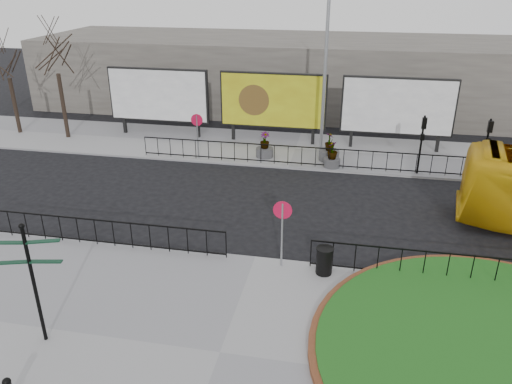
% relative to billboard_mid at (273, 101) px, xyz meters
% --- Properties ---
extents(ground, '(90.00, 90.00, 0.00)m').
position_rel_billboard_mid_xyz_m(ground, '(1.50, -12.97, -2.60)').
color(ground, black).
rests_on(ground, ground).
extents(pavement_near, '(30.00, 10.00, 0.12)m').
position_rel_billboard_mid_xyz_m(pavement_near, '(1.50, -17.97, -2.54)').
color(pavement_near, gray).
rests_on(pavement_near, ground).
extents(pavement_far, '(44.00, 6.00, 0.12)m').
position_rel_billboard_mid_xyz_m(pavement_far, '(1.50, -0.97, -2.54)').
color(pavement_far, gray).
rests_on(pavement_far, ground).
extents(brick_edge, '(10.40, 10.40, 0.18)m').
position_rel_billboard_mid_xyz_m(brick_edge, '(9.00, -16.97, -2.39)').
color(brick_edge, brown).
rests_on(brick_edge, pavement_near).
extents(grass_lawn, '(10.00, 10.00, 0.22)m').
position_rel_billboard_mid_xyz_m(grass_lawn, '(9.00, -16.97, -2.37)').
color(grass_lawn, '#144813').
rests_on(grass_lawn, pavement_near).
extents(railing_near_left, '(10.00, 0.10, 1.10)m').
position_rel_billboard_mid_xyz_m(railing_near_left, '(-4.50, -13.27, -1.93)').
color(railing_near_left, black).
rests_on(railing_near_left, pavement_near).
extents(railing_near_right, '(9.00, 0.10, 1.10)m').
position_rel_billboard_mid_xyz_m(railing_near_right, '(8.00, -13.27, -1.93)').
color(railing_near_right, black).
rests_on(railing_near_right, pavement_near).
extents(railing_far, '(18.00, 0.10, 1.10)m').
position_rel_billboard_mid_xyz_m(railing_far, '(2.50, -3.67, -1.93)').
color(railing_far, black).
rests_on(railing_far, pavement_far).
extents(speed_sign_far, '(0.64, 0.07, 2.47)m').
position_rel_billboard_mid_xyz_m(speed_sign_far, '(-3.50, -3.57, -0.68)').
color(speed_sign_far, gray).
rests_on(speed_sign_far, pavement_far).
extents(speed_sign_near, '(0.64, 0.07, 2.47)m').
position_rel_billboard_mid_xyz_m(speed_sign_near, '(2.50, -13.37, -0.68)').
color(speed_sign_near, gray).
rests_on(speed_sign_near, pavement_near).
extents(billboard_left, '(6.20, 0.31, 4.10)m').
position_rel_billboard_mid_xyz_m(billboard_left, '(-7.00, 0.00, 0.00)').
color(billboard_left, black).
rests_on(billboard_left, pavement_far).
extents(billboard_mid, '(6.20, 0.31, 4.10)m').
position_rel_billboard_mid_xyz_m(billboard_mid, '(0.00, 0.00, 0.00)').
color(billboard_mid, black).
rests_on(billboard_mid, pavement_far).
extents(billboard_right, '(6.20, 0.31, 4.10)m').
position_rel_billboard_mid_xyz_m(billboard_right, '(7.00, 0.00, 0.00)').
color(billboard_right, black).
rests_on(billboard_right, pavement_far).
extents(lamp_post, '(0.74, 0.18, 9.23)m').
position_rel_billboard_mid_xyz_m(lamp_post, '(3.01, -1.97, 2.23)').
color(lamp_post, gray).
rests_on(lamp_post, pavement_far).
extents(signal_pole_a, '(0.22, 0.26, 3.00)m').
position_rel_billboard_mid_xyz_m(signal_pole_a, '(8.00, -3.63, -0.50)').
color(signal_pole_a, black).
rests_on(signal_pole_a, pavement_far).
extents(signal_pole_b, '(0.22, 0.26, 3.00)m').
position_rel_billboard_mid_xyz_m(signal_pole_b, '(11.00, -3.63, -0.50)').
color(signal_pole_b, black).
rests_on(signal_pole_b, pavement_far).
extents(tree_left, '(2.00, 2.00, 7.00)m').
position_rel_billboard_mid_xyz_m(tree_left, '(-12.50, -1.47, 1.02)').
color(tree_left, '#2D2119').
rests_on(tree_left, pavement_far).
extents(tree_mid, '(2.00, 2.00, 6.20)m').
position_rel_billboard_mid_xyz_m(tree_mid, '(-16.00, -1.17, 0.62)').
color(tree_mid, '#2D2119').
rests_on(tree_mid, pavement_far).
extents(building_backdrop, '(40.00, 10.00, 5.00)m').
position_rel_billboard_mid_xyz_m(building_backdrop, '(1.50, 9.03, -0.10)').
color(building_backdrop, slate).
rests_on(building_backdrop, ground).
extents(fingerpost_sign, '(1.71, 0.68, 3.66)m').
position_rel_billboard_mid_xyz_m(fingerpost_sign, '(-3.42, -18.39, -0.27)').
color(fingerpost_sign, black).
rests_on(fingerpost_sign, pavement_near).
extents(litter_bin, '(0.59, 0.59, 0.97)m').
position_rel_billboard_mid_xyz_m(litter_bin, '(3.99, -13.57, -1.99)').
color(litter_bin, black).
rests_on(litter_bin, pavement_near).
extents(planter_a, '(0.95, 0.95, 1.40)m').
position_rel_billboard_mid_xyz_m(planter_a, '(-0.00, -2.66, -1.99)').
color(planter_a, '#4C4C4F').
rests_on(planter_a, pavement_far).
extents(planter_b, '(1.07, 1.07, 1.53)m').
position_rel_billboard_mid_xyz_m(planter_b, '(3.50, -2.50, -1.96)').
color(planter_b, '#4C4C4F').
rests_on(planter_b, pavement_far).
extents(planter_c, '(0.86, 0.86, 1.39)m').
position_rel_billboard_mid_xyz_m(planter_c, '(3.70, -3.48, -1.95)').
color(planter_c, '#4C4C4F').
rests_on(planter_c, pavement_far).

